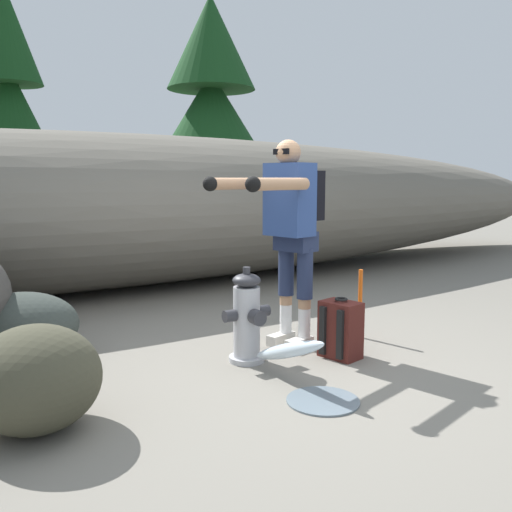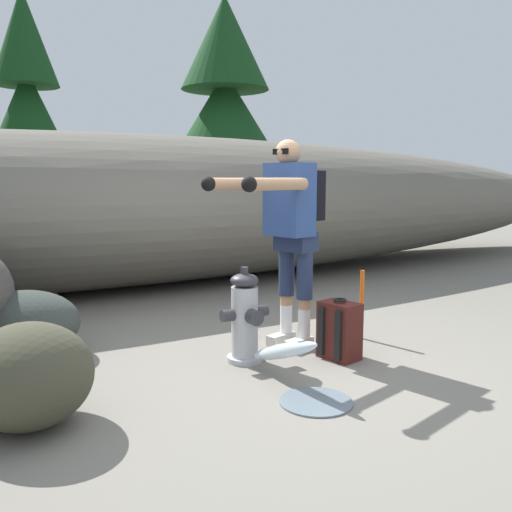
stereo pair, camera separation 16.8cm
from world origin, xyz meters
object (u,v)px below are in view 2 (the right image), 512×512
object	(u,v)px
fire_hydrant	(245,319)
spare_backpack	(340,331)
boulder_small	(24,324)
boulder_outlier	(28,375)
utility_worker	(290,218)
survey_stake	(362,305)

from	to	relation	value
fire_hydrant	spare_backpack	world-z (taller)	fire_hydrant
spare_backpack	boulder_small	world-z (taller)	boulder_small
boulder_outlier	utility_worker	bearing A→B (deg)	12.96
spare_backpack	survey_stake	world-z (taller)	survey_stake
spare_backpack	boulder_small	bearing A→B (deg)	136.69
utility_worker	boulder_outlier	size ratio (longest dim) A/B	2.35
spare_backpack	boulder_outlier	xyz separation A→B (m)	(-2.23, -0.04, 0.08)
fire_hydrant	spare_backpack	distance (m)	0.74
boulder_small	survey_stake	world-z (taller)	survey_stake
fire_hydrant	boulder_small	size ratio (longest dim) A/B	0.85
utility_worker	boulder_outlier	bearing A→B (deg)	-0.49
spare_backpack	utility_worker	bearing A→B (deg)	102.08
fire_hydrant	boulder_outlier	distance (m)	1.61
spare_backpack	boulder_outlier	size ratio (longest dim) A/B	0.66
spare_backpack	survey_stake	xyz separation A→B (m)	(0.49, 0.32, 0.08)
boulder_small	survey_stake	size ratio (longest dim) A/B	1.42
boulder_outlier	survey_stake	distance (m)	2.75
spare_backpack	boulder_small	size ratio (longest dim) A/B	0.55
fire_hydrant	boulder_outlier	xyz separation A→B (m)	(-1.57, -0.35, -0.04)
fire_hydrant	spare_backpack	size ratio (longest dim) A/B	1.54
fire_hydrant	boulder_outlier	world-z (taller)	fire_hydrant
fire_hydrant	spare_backpack	bearing A→B (deg)	-24.82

